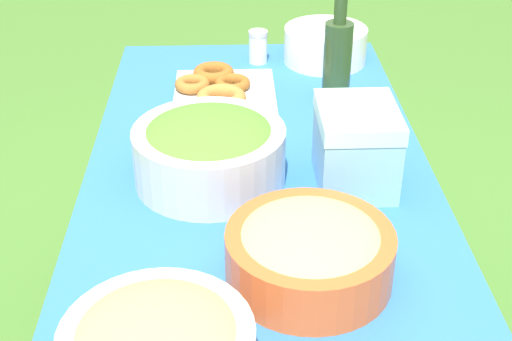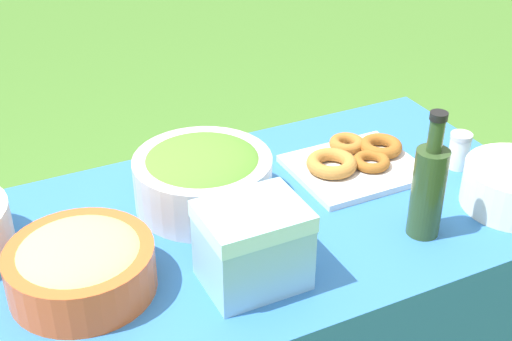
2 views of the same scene
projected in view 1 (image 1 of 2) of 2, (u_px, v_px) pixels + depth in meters
name	position (u px, v px, depth m)	size (l,w,h in m)	color
picnic_table	(259.00, 215.00, 1.54)	(1.44, 0.72, 0.76)	#2D6BB2
salad_bowl	(209.00, 149.00, 1.42)	(0.30, 0.30, 0.14)	silver
pasta_bowl	(310.00, 251.00, 1.16)	(0.28, 0.28, 0.11)	#E05B28
donut_platter	(220.00, 91.00, 1.77)	(0.31, 0.25, 0.05)	silver
plate_stack	(325.00, 45.00, 1.96)	(0.23, 0.23, 0.10)	white
olive_oil_bottle	(338.00, 58.00, 1.72)	(0.07, 0.07, 0.28)	#2D4723
cooler_box	(356.00, 146.00, 1.40)	(0.19, 0.15, 0.17)	#8CC6E5
salt_shaker	(258.00, 47.00, 1.96)	(0.05, 0.05, 0.09)	white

